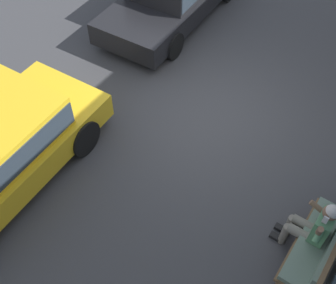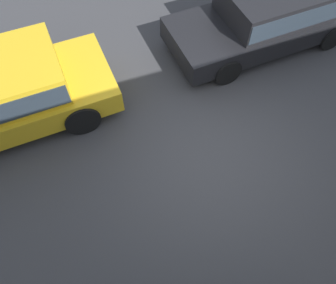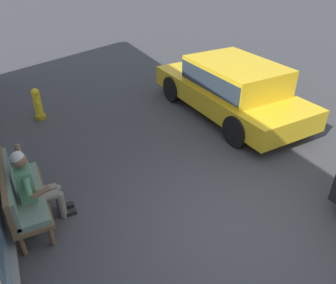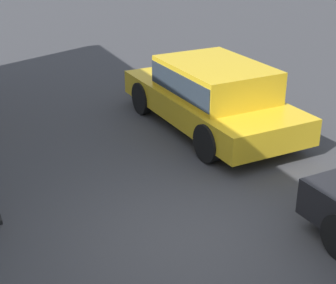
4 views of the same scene
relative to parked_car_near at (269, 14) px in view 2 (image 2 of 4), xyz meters
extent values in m
plane|color=#38383A|center=(2.51, 2.53, -0.74)|extent=(60.00, 60.00, 0.00)
cube|color=black|center=(0.08, 0.00, -0.25)|extent=(4.51, 1.98, 0.52)
cube|color=black|center=(-0.09, -0.01, 0.31)|extent=(2.38, 1.65, 0.61)
cube|color=#28333D|center=(-0.09, -0.01, 0.31)|extent=(2.34, 1.69, 0.43)
cylinder|color=black|center=(1.41, 0.91, -0.44)|extent=(0.63, 0.21, 0.62)
cylinder|color=black|center=(1.50, -0.75, -0.44)|extent=(0.63, 0.21, 0.62)
cylinder|color=black|center=(-1.33, 0.76, -0.44)|extent=(0.63, 0.21, 0.62)
cylinder|color=black|center=(4.58, 1.10, -0.40)|extent=(0.70, 0.21, 0.70)
cylinder|color=black|center=(4.67, -0.65, -0.40)|extent=(0.70, 0.21, 0.70)
camera|label=1|loc=(7.74, 5.13, 5.42)|focal=45.00mm
camera|label=2|loc=(4.32, 5.13, 4.68)|focal=35.00mm
camera|label=3|loc=(-0.22, 5.13, 3.04)|focal=35.00mm
camera|label=4|loc=(-2.57, 5.13, 3.23)|focal=55.00mm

